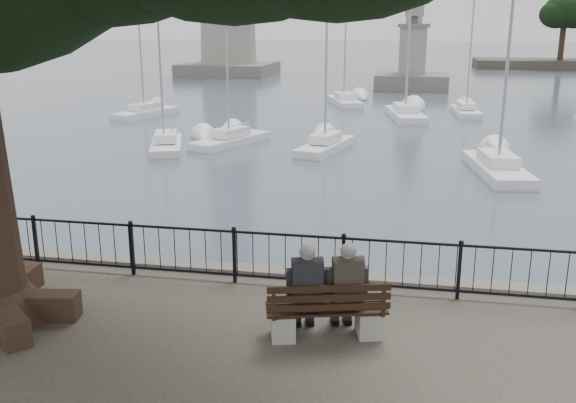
% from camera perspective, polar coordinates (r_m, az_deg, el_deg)
% --- Properties ---
extents(harbor, '(260.00, 260.00, 1.20)m').
position_cam_1_polar(harbor, '(12.46, 0.43, -8.73)').
color(harbor, '#5F5C55').
rests_on(harbor, ground).
extents(railing, '(22.06, 0.06, 1.00)m').
position_cam_1_polar(railing, '(11.60, -0.00, -4.96)').
color(railing, black).
rests_on(railing, ground).
extents(bench, '(1.91, 1.00, 0.96)m').
position_cam_1_polar(bench, '(9.87, 3.45, -10.24)').
color(bench, gray).
rests_on(bench, ground).
extents(person_left, '(0.57, 0.83, 1.53)m').
position_cam_1_polar(person_left, '(9.77, 1.62, -8.11)').
color(person_left, black).
rests_on(person_left, ground).
extents(person_right, '(0.57, 0.83, 1.53)m').
position_cam_1_polar(person_right, '(9.85, 5.15, -7.97)').
color(person_right, black).
rests_on(person_right, ground).
extents(lion_monument, '(6.21, 6.21, 9.10)m').
position_cam_1_polar(lion_monument, '(58.19, 10.97, 12.06)').
color(lion_monument, '#5F5C55').
rests_on(lion_monument, ground).
extents(sailboat_a, '(3.02, 4.95, 9.12)m').
position_cam_1_polar(sailboat_a, '(30.87, -5.13, 5.60)').
color(sailboat_a, white).
rests_on(sailboat_a, ground).
extents(sailboat_b, '(2.35, 4.86, 9.85)m').
position_cam_1_polar(sailboat_b, '(29.37, 3.36, 5.16)').
color(sailboat_b, white).
rests_on(sailboat_b, ground).
extents(sailboat_c, '(2.28, 5.62, 11.06)m').
position_cam_1_polar(sailboat_c, '(25.98, 18.09, 3.05)').
color(sailboat_c, white).
rests_on(sailboat_c, ground).
extents(sailboat_e, '(2.87, 5.17, 11.41)m').
position_cam_1_polar(sailboat_e, '(41.26, -12.52, 7.90)').
color(sailboat_e, white).
rests_on(sailboat_e, ground).
extents(sailboat_f, '(2.73, 6.24, 11.24)m').
position_cam_1_polar(sailboat_f, '(40.05, 10.40, 7.74)').
color(sailboat_f, white).
rests_on(sailboat_f, ground).
extents(sailboat_g, '(1.74, 4.83, 8.23)m').
position_cam_1_polar(sailboat_g, '(42.46, 15.51, 7.81)').
color(sailboat_g, white).
rests_on(sailboat_g, ground).
extents(sailboat_h, '(3.16, 5.62, 12.53)m').
position_cam_1_polar(sailboat_h, '(46.33, 5.03, 9.03)').
color(sailboat_h, white).
rests_on(sailboat_h, ground).
extents(sailboat_i, '(2.76, 4.85, 9.48)m').
position_cam_1_polar(sailboat_i, '(30.12, -10.76, 5.16)').
color(sailboat_i, white).
rests_on(sailboat_i, ground).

